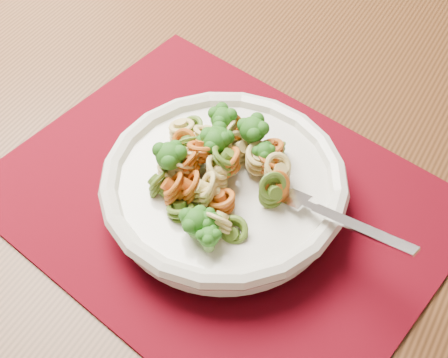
# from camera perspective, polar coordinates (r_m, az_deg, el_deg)

# --- Properties ---
(dining_table) EXTENTS (1.48, 1.21, 0.74)m
(dining_table) POSITION_cam_1_polar(r_m,az_deg,el_deg) (0.79, 7.29, -3.68)
(dining_table) COLOR #593219
(dining_table) RESTS_ON ground
(placemat) EXTENTS (0.57, 0.53, 0.00)m
(placemat) POSITION_cam_1_polar(r_m,az_deg,el_deg) (0.66, -0.33, -2.07)
(placemat) COLOR #51030E
(placemat) RESTS_ON dining_table
(pasta_bowl) EXTENTS (0.25, 0.25, 0.05)m
(pasta_bowl) POSITION_cam_1_polar(r_m,az_deg,el_deg) (0.64, 0.00, -0.61)
(pasta_bowl) COLOR beige
(pasta_bowl) RESTS_ON placemat
(pasta_broccoli_heap) EXTENTS (0.22, 0.22, 0.06)m
(pasta_broccoli_heap) POSITION_cam_1_polar(r_m,az_deg,el_deg) (0.62, 0.00, 0.35)
(pasta_broccoli_heap) COLOR tan
(pasta_broccoli_heap) RESTS_ON pasta_bowl
(fork) EXTENTS (0.16, 0.13, 0.08)m
(fork) POSITION_cam_1_polar(r_m,az_deg,el_deg) (0.61, 6.55, -1.87)
(fork) COLOR silver
(fork) RESTS_ON pasta_bowl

